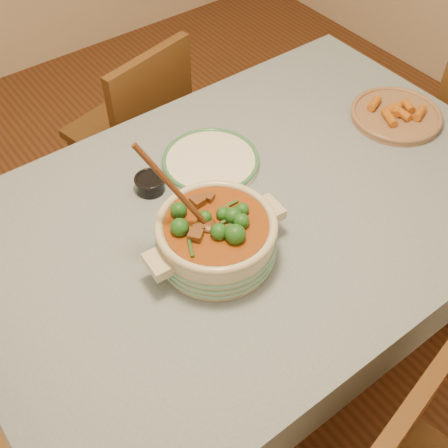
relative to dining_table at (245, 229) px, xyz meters
name	(u,v)px	position (x,y,z in m)	size (l,w,h in m)	color
floor	(240,344)	(0.00, 0.00, -0.66)	(4.50, 4.50, 0.00)	#4B2915
dining_table	(245,229)	(0.00, 0.00, 0.00)	(1.68, 1.08, 0.76)	brown
stew_casserole	(216,235)	(-0.17, -0.09, 0.17)	(0.39, 0.32, 0.36)	beige
white_plate	(211,161)	(0.02, 0.20, 0.11)	(0.30, 0.30, 0.03)	white
condiment_bowl	(150,183)	(-0.18, 0.22, 0.12)	(0.09, 0.09, 0.05)	black
fried_plate	(396,114)	(0.64, 0.02, 0.11)	(0.31, 0.31, 0.05)	#9D7357
chair_far	(138,127)	(0.10, 0.81, -0.19)	(0.47, 0.47, 0.84)	brown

